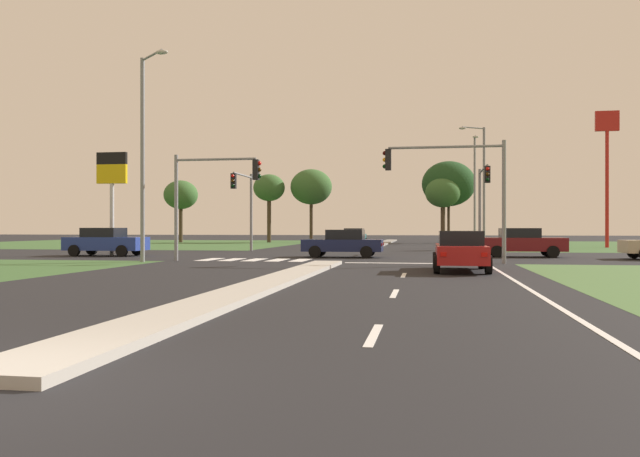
# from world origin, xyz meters

# --- Properties ---
(ground_plane) EXTENTS (200.00, 200.00, 0.00)m
(ground_plane) POSITION_xyz_m (0.00, 30.00, 0.00)
(ground_plane) COLOR black
(grass_verge_far_left) EXTENTS (35.00, 35.00, 0.01)m
(grass_verge_far_left) POSITION_xyz_m (-25.50, 54.50, 0.00)
(grass_verge_far_left) COLOR #385B2D
(grass_verge_far_left) RESTS_ON ground
(median_island_near) EXTENTS (1.20, 22.00, 0.14)m
(median_island_near) POSITION_xyz_m (0.00, 11.00, 0.07)
(median_island_near) COLOR #ADA89E
(median_island_near) RESTS_ON ground
(median_island_far) EXTENTS (1.20, 36.00, 0.14)m
(median_island_far) POSITION_xyz_m (0.00, 55.00, 0.07)
(median_island_far) COLOR gray
(median_island_far) RESTS_ON ground
(lane_dash_near) EXTENTS (0.14, 2.00, 0.01)m
(lane_dash_near) POSITION_xyz_m (3.50, 3.78, 0.01)
(lane_dash_near) COLOR silver
(lane_dash_near) RESTS_ON ground
(lane_dash_second) EXTENTS (0.14, 2.00, 0.01)m
(lane_dash_second) POSITION_xyz_m (3.50, 9.78, 0.01)
(lane_dash_second) COLOR silver
(lane_dash_second) RESTS_ON ground
(lane_dash_third) EXTENTS (0.14, 2.00, 0.01)m
(lane_dash_third) POSITION_xyz_m (3.50, 15.78, 0.01)
(lane_dash_third) COLOR silver
(lane_dash_third) RESTS_ON ground
(edge_line_right) EXTENTS (0.14, 24.00, 0.01)m
(edge_line_right) POSITION_xyz_m (6.85, 12.00, 0.01)
(edge_line_right) COLOR silver
(edge_line_right) RESTS_ON ground
(stop_bar_near) EXTENTS (6.40, 0.50, 0.01)m
(stop_bar_near) POSITION_xyz_m (3.80, 23.00, 0.01)
(stop_bar_near) COLOR silver
(stop_bar_near) RESTS_ON ground
(crosswalk_bar_near) EXTENTS (0.70, 2.80, 0.01)m
(crosswalk_bar_near) POSITION_xyz_m (-6.40, 24.80, 0.01)
(crosswalk_bar_near) COLOR silver
(crosswalk_bar_near) RESTS_ON ground
(crosswalk_bar_second) EXTENTS (0.70, 2.80, 0.01)m
(crosswalk_bar_second) POSITION_xyz_m (-5.25, 24.80, 0.01)
(crosswalk_bar_second) COLOR silver
(crosswalk_bar_second) RESTS_ON ground
(crosswalk_bar_third) EXTENTS (0.70, 2.80, 0.01)m
(crosswalk_bar_third) POSITION_xyz_m (-4.10, 24.80, 0.01)
(crosswalk_bar_third) COLOR silver
(crosswalk_bar_third) RESTS_ON ground
(crosswalk_bar_fourth) EXTENTS (0.70, 2.80, 0.01)m
(crosswalk_bar_fourth) POSITION_xyz_m (-2.95, 24.80, 0.01)
(crosswalk_bar_fourth) COLOR silver
(crosswalk_bar_fourth) RESTS_ON ground
(crosswalk_bar_fifth) EXTENTS (0.70, 2.80, 0.01)m
(crosswalk_bar_fifth) POSITION_xyz_m (-1.80, 24.80, 0.01)
(crosswalk_bar_fifth) COLOR silver
(crosswalk_bar_fifth) RESTS_ON ground
(car_blue_near) EXTENTS (4.44, 2.10, 1.58)m
(car_blue_near) POSITION_xyz_m (-13.59, 27.82, 0.81)
(car_blue_near) COLOR navy
(car_blue_near) RESTS_ON ground
(car_maroon_second) EXTENTS (4.50, 2.07, 1.56)m
(car_maroon_second) POSITION_xyz_m (9.33, 30.39, 0.80)
(car_maroon_second) COLOR maroon
(car_maroon_second) RESTS_ON ground
(car_teal_third) EXTENTS (2.08, 4.49, 1.53)m
(car_teal_third) POSITION_xyz_m (-2.27, 51.89, 0.78)
(car_teal_third) COLOR #19565B
(car_teal_third) RESTS_ON ground
(car_red_fifth) EXTENTS (1.95, 4.55, 1.47)m
(car_red_fifth) POSITION_xyz_m (5.46, 18.17, 0.76)
(car_red_fifth) COLOR #A31919
(car_red_fifth) RESTS_ON ground
(car_navy_sixth) EXTENTS (4.29, 2.01, 1.48)m
(car_navy_sixth) POSITION_xyz_m (-0.18, 28.39, 0.76)
(car_navy_sixth) COLOR #161E47
(car_navy_sixth) RESTS_ON ground
(traffic_signal_far_left) EXTENTS (0.32, 4.37, 5.26)m
(traffic_signal_far_left) POSITION_xyz_m (-7.60, 34.99, 3.62)
(traffic_signal_far_left) COLOR gray
(traffic_signal_far_left) RESTS_ON ground
(traffic_signal_far_right) EXTENTS (0.32, 5.61, 5.36)m
(traffic_signal_far_right) POSITION_xyz_m (7.60, 34.48, 3.76)
(traffic_signal_far_right) COLOR gray
(traffic_signal_far_right) RESTS_ON ground
(traffic_signal_near_right) EXTENTS (5.42, 0.32, 5.44)m
(traffic_signal_near_right) POSITION_xyz_m (5.58, 23.40, 3.80)
(traffic_signal_near_right) COLOR gray
(traffic_signal_near_right) RESTS_ON ground
(traffic_signal_near_left) EXTENTS (4.30, 0.32, 5.08)m
(traffic_signal_near_left) POSITION_xyz_m (-5.99, 23.40, 3.50)
(traffic_signal_near_left) COLOR gray
(traffic_signal_near_left) RESTS_ON ground
(street_lamp_second) EXTENTS (1.97, 1.73, 9.42)m
(street_lamp_second) POSITION_xyz_m (-8.55, 21.95, 5.27)
(street_lamp_second) COLOR gray
(street_lamp_second) RESTS_ON ground
(street_lamp_third) EXTENTS (2.12, 1.40, 9.55)m
(street_lamp_third) POSITION_xyz_m (8.54, 46.39, 5.33)
(street_lamp_third) COLOR gray
(street_lamp_third) RESTS_ON ground
(street_lamp_fourth) EXTENTS (0.56, 2.18, 10.16)m
(street_lamp_fourth) POSITION_xyz_m (8.70, 56.53, 5.63)
(street_lamp_fourth) COLOR gray
(street_lamp_fourth) RESTS_ON ground
(fastfood_pole_sign) EXTENTS (1.80, 0.40, 10.89)m
(fastfood_pole_sign) POSITION_xyz_m (18.40, 48.39, 7.99)
(fastfood_pole_sign) COLOR red
(fastfood_pole_sign) RESTS_ON ground
(fuel_price_totem) EXTENTS (1.80, 0.24, 5.93)m
(fuel_price_totem) POSITION_xyz_m (-13.67, 28.69, 4.34)
(fuel_price_totem) COLOR silver
(fuel_price_totem) RESTS_ON ground
(treeline_near) EXTENTS (3.66, 3.66, 6.71)m
(treeline_near) POSITION_xyz_m (-22.06, 60.03, 5.10)
(treeline_near) COLOR #423323
(treeline_near) RESTS_ON ground
(treeline_second) EXTENTS (3.43, 3.43, 7.39)m
(treeline_second) POSITION_xyz_m (-12.69, 61.84, 5.84)
(treeline_second) COLOR #423323
(treeline_second) RESTS_ON ground
(treeline_third) EXTENTS (4.52, 4.52, 7.96)m
(treeline_third) POSITION_xyz_m (-8.21, 62.77, 6.01)
(treeline_third) COLOR #423323
(treeline_third) RESTS_ON ground
(treeline_fourth) EXTENTS (5.54, 5.54, 8.52)m
(treeline_fourth) POSITION_xyz_m (6.45, 62.26, 6.16)
(treeline_fourth) COLOR #423323
(treeline_fourth) RESTS_ON ground
(treeline_fifth) EXTENTS (3.57, 3.57, 6.68)m
(treeline_fifth) POSITION_xyz_m (5.82, 60.39, 5.09)
(treeline_fifth) COLOR #423323
(treeline_fifth) RESTS_ON ground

